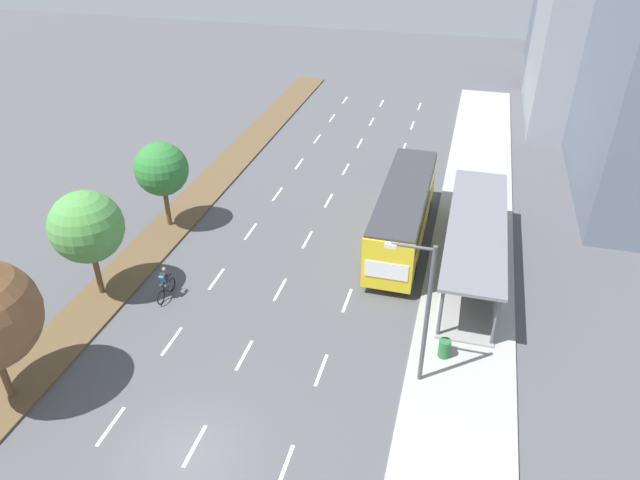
% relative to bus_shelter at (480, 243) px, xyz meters
% --- Properties ---
extents(ground_plane, '(140.00, 140.00, 0.00)m').
position_rel_bus_shelter_xyz_m(ground_plane, '(-9.53, -14.53, -1.87)').
color(ground_plane, '#4C4C51').
extents(median_strip, '(2.60, 52.00, 0.12)m').
position_rel_bus_shelter_xyz_m(median_strip, '(-17.83, 5.47, -1.81)').
color(median_strip, brown).
rests_on(median_strip, ground).
extents(sidewalk_right, '(4.50, 52.00, 0.15)m').
position_rel_bus_shelter_xyz_m(sidewalk_right, '(-0.28, 5.47, -1.79)').
color(sidewalk_right, '#9E9E99').
rests_on(sidewalk_right, ground).
extents(lane_divider_left, '(0.14, 46.81, 0.01)m').
position_rel_bus_shelter_xyz_m(lane_divider_left, '(-13.03, 3.38, -1.86)').
color(lane_divider_left, white).
rests_on(lane_divider_left, ground).
extents(lane_divider_center, '(0.14, 46.81, 0.01)m').
position_rel_bus_shelter_xyz_m(lane_divider_center, '(-9.53, 3.38, -1.86)').
color(lane_divider_center, white).
rests_on(lane_divider_center, ground).
extents(lane_divider_right, '(0.14, 46.81, 0.01)m').
position_rel_bus_shelter_xyz_m(lane_divider_right, '(-6.03, 3.38, -1.86)').
color(lane_divider_right, white).
rests_on(lane_divider_right, ground).
extents(bus_shelter, '(2.90, 12.38, 2.86)m').
position_rel_bus_shelter_xyz_m(bus_shelter, '(0.00, 0.00, 0.00)').
color(bus_shelter, gray).
rests_on(bus_shelter, sidewalk_right).
extents(bus, '(2.54, 11.29, 3.37)m').
position_rel_bus_shelter_xyz_m(bus, '(-4.28, 2.20, 0.20)').
color(bus, yellow).
rests_on(bus, ground).
extents(cyclist, '(0.46, 1.82, 1.71)m').
position_rel_bus_shelter_xyz_m(cyclist, '(-14.78, -6.16, -1.08)').
color(cyclist, black).
rests_on(cyclist, ground).
extents(median_tree_second, '(3.47, 3.47, 5.53)m').
position_rel_bus_shelter_xyz_m(median_tree_second, '(-18.05, -6.76, 2.03)').
color(median_tree_second, brown).
rests_on(median_tree_second, median_strip).
extents(median_tree_third, '(3.07, 3.07, 5.16)m').
position_rel_bus_shelter_xyz_m(median_tree_third, '(-17.94, 0.27, 1.86)').
color(median_tree_third, brown).
rests_on(median_tree_third, median_strip).
extents(streetlight, '(1.91, 0.24, 6.50)m').
position_rel_bus_shelter_xyz_m(streetlight, '(-2.11, -8.65, 2.02)').
color(streetlight, '#4C4C51').
rests_on(streetlight, sidewalk_right).
extents(trash_bin, '(0.52, 0.52, 0.85)m').
position_rel_bus_shelter_xyz_m(trash_bin, '(-1.08, -7.01, -1.29)').
color(trash_bin, '#286B38').
rests_on(trash_bin, sidewalk_right).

